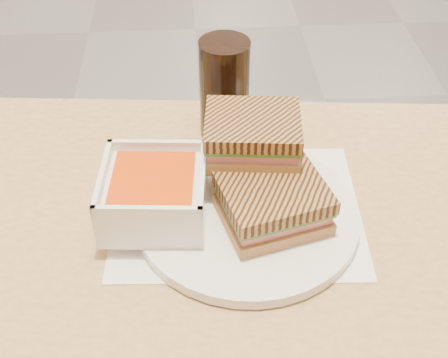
{
  "coord_description": "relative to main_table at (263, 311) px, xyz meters",
  "views": [
    {
      "loc": [
        -0.03,
        -2.57,
        1.32
      ],
      "look_at": [
        0.01,
        -2.0,
        0.82
      ],
      "focal_mm": 47.38,
      "sensor_mm": 36.0,
      "label": 1
    }
  ],
  "objects": [
    {
      "name": "main_table",
      "position": [
        0.0,
        0.0,
        0.0
      ],
      "size": [
        1.26,
        0.8,
        0.75
      ],
      "color": "tan",
      "rests_on": "ground"
    },
    {
      "name": "tray_liner",
      "position": [
        -0.03,
        0.09,
        0.11
      ],
      "size": [
        0.35,
        0.28,
        0.0
      ],
      "color": "white",
      "rests_on": "main_table"
    },
    {
      "name": "plate",
      "position": [
        -0.02,
        0.07,
        0.12
      ],
      "size": [
        0.3,
        0.3,
        0.02
      ],
      "color": "white",
      "rests_on": "tray_liner"
    },
    {
      "name": "soup_bowl",
      "position": [
        -0.14,
        0.07,
        0.16
      ],
      "size": [
        0.14,
        0.14,
        0.07
      ],
      "color": "white",
      "rests_on": "plate"
    },
    {
      "name": "panini_lower",
      "position": [
        0.01,
        0.05,
        0.16
      ],
      "size": [
        0.15,
        0.14,
        0.06
      ],
      "color": "#AD7740",
      "rests_on": "plate"
    },
    {
      "name": "panini_upper",
      "position": [
        -0.01,
        0.13,
        0.21
      ],
      "size": [
        0.13,
        0.12,
        0.06
      ],
      "color": "#AD7740",
      "rests_on": "panini_lower"
    },
    {
      "name": "cola_glass",
      "position": [
        -0.04,
        0.26,
        0.19
      ],
      "size": [
        0.08,
        0.08,
        0.16
      ],
      "color": "black",
      "rests_on": "main_table"
    }
  ]
}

